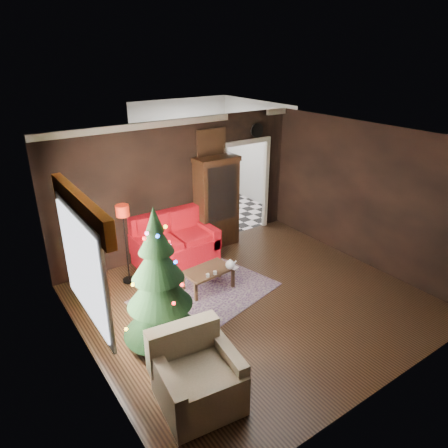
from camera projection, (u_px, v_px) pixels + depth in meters
floor at (253, 301)px, 7.15m from camera, size 5.50×5.50×0.00m
ceiling at (259, 141)px, 6.04m from camera, size 5.50×5.50×0.00m
wall_back at (180, 188)px, 8.48m from camera, size 5.50×0.00×5.50m
wall_front at (393, 301)px, 4.70m from camera, size 5.50×0.00×5.50m
wall_left at (85, 278)px, 5.16m from camera, size 0.00×5.50×5.50m
wall_right at (366, 196)px, 8.03m from camera, size 0.00×5.50×5.50m
doorway at (245, 189)px, 9.51m from camera, size 1.10×0.10×2.10m
left_window at (82, 267)px, 5.31m from camera, size 0.05×1.60×1.40m
valance at (80, 207)px, 5.03m from camera, size 0.12×2.10×0.35m
kitchen_floor at (211, 211)px, 11.05m from camera, size 3.00×3.00×0.00m
kitchen_window at (182, 139)px, 11.48m from camera, size 0.70×0.06×0.70m
rug at (206, 293)px, 7.39m from camera, size 2.67×2.20×0.01m
loveseat at (175, 239)px, 8.29m from camera, size 1.70×0.90×1.00m
curio_cabinet at (217, 204)px, 8.88m from camera, size 0.90×0.45×1.90m
floor_lamp at (126, 244)px, 7.33m from camera, size 0.33×0.33×1.49m
christmas_tree at (159, 283)px, 5.73m from camera, size 1.21×1.21×2.13m
armchair at (198, 373)px, 4.94m from camera, size 1.09×1.09×1.00m
coffee_table at (208, 279)px, 7.45m from camera, size 0.90×0.59×0.38m
teapot at (230, 264)px, 7.36m from camera, size 0.20×0.20×0.18m
cup_a at (215, 273)px, 7.22m from camera, size 0.07×0.07×0.06m
cup_b at (208, 275)px, 7.14m from camera, size 0.08×0.08×0.05m
book at (230, 264)px, 7.36m from camera, size 0.14×0.05×0.19m
wall_clock at (257, 130)px, 9.07m from camera, size 0.32×0.32×0.06m
painting at (211, 143)px, 8.50m from camera, size 0.62×0.05×0.52m
kitchen_counter at (188, 184)px, 11.78m from camera, size 1.80×0.60×0.90m
kitchen_table at (207, 204)px, 10.52m from camera, size 0.70×0.70×0.75m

